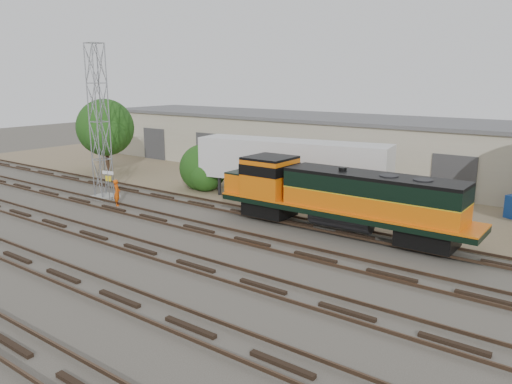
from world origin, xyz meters
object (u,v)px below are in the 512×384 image
Objects in this scene: locomotive at (337,196)px; semi_trailer at (296,163)px; signal_tower at (100,125)px; worker at (117,193)px.

semi_trailer is (-6.10, 5.19, 0.59)m from locomotive.
signal_tower is (-18.03, -2.81, 3.28)m from locomotive.
semi_trailer is at bearing -95.35° from worker.
semi_trailer is at bearing 33.87° from signal_tower.
semi_trailer is (9.28, 8.87, 1.84)m from worker.
signal_tower is 5.32m from worker.
locomotive is 8.36× the size of worker.
locomotive is 1.07× the size of semi_trailer.
locomotive is at bearing -50.21° from semi_trailer.
signal_tower is 0.77× the size of semi_trailer.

